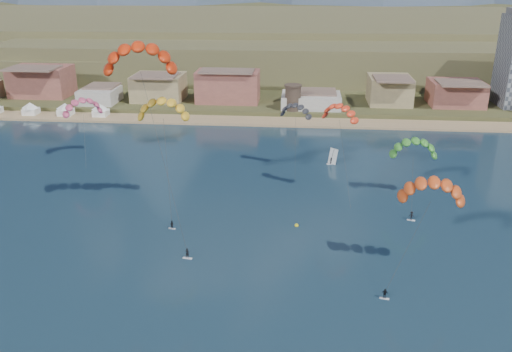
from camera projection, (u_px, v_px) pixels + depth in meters
The scene contains 16 objects.
ground at pixel (236, 325), 75.24m from camera, with size 2400.00×2400.00×0.00m, color #0D2232.
beach at pixel (276, 121), 173.55m from camera, with size 2200.00×12.00×0.90m.
land at pixel (298, 12), 595.06m from camera, with size 2200.00×900.00×4.00m.
foothills at pixel (331, 43), 285.90m from camera, with size 940.00×210.00×18.00m.
town at pixel (165, 85), 188.88m from camera, with size 400.00×24.00×12.00m.
watchtower at pixel (293, 97), 178.34m from camera, with size 5.82×5.82×8.60m.
beach_tents at pixel (47, 106), 178.57m from camera, with size 43.40×6.40×5.00m.
kitesurfer_red at pixel (139, 53), 93.93m from camera, with size 17.90×18.08×37.20m.
kitesurfer_yellow at pixel (163, 106), 104.01m from camera, with size 10.93×12.24×24.63m.
kitesurfer_orange at pixel (433, 186), 83.09m from camera, with size 13.51×11.88×19.19m.
kitesurfer_green at pixel (415, 145), 113.27m from camera, with size 10.47×14.82×16.53m.
distant_kite_pink at pixel (82, 104), 135.42m from camera, with size 10.73×9.48×18.03m.
distant_kite_dark at pixel (296, 108), 127.83m from camera, with size 8.80×7.01×18.23m.
distant_kite_orange at pixel (340, 109), 111.62m from camera, with size 8.96×7.72×21.80m.
windsurfer at pixel (332, 159), 136.14m from camera, with size 2.37×2.60×4.07m.
buoy at pixel (297, 225), 103.99m from camera, with size 0.76×0.76×0.76m.
Camera 1 is at (8.34, -62.05, 46.75)m, focal length 37.84 mm.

